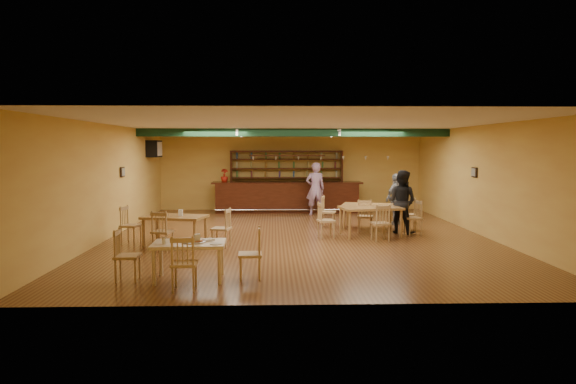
{
  "coord_description": "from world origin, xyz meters",
  "views": [
    {
      "loc": [
        -0.67,
        -13.53,
        2.39
      ],
      "look_at": [
        -0.26,
        0.6,
        1.15
      ],
      "focal_mm": 31.6,
      "sensor_mm": 36.0,
      "label": 1
    }
  ],
  "objects_px": {
    "bar_counter": "(287,197)",
    "dining_table_c": "(175,231)",
    "near_table": "(189,261)",
    "patron_right_a": "(402,202)",
    "patron_bar": "(315,189)",
    "dining_table_b": "(368,216)",
    "dining_table_d": "(370,221)"
  },
  "relations": [
    {
      "from": "dining_table_c",
      "to": "patron_bar",
      "type": "height_order",
      "value": "patron_bar"
    },
    {
      "from": "patron_bar",
      "to": "patron_right_a",
      "type": "relative_size",
      "value": 1.06
    },
    {
      "from": "bar_counter",
      "to": "patron_right_a",
      "type": "distance_m",
      "value": 5.63
    },
    {
      "from": "patron_right_a",
      "to": "patron_bar",
      "type": "bearing_deg",
      "value": -23.25
    },
    {
      "from": "dining_table_c",
      "to": "patron_bar",
      "type": "xyz_separation_m",
      "value": [
        3.89,
        5.53,
        0.57
      ]
    },
    {
      "from": "patron_right_a",
      "to": "bar_counter",
      "type": "bearing_deg",
      "value": -18.46
    },
    {
      "from": "dining_table_d",
      "to": "patron_bar",
      "type": "distance_m",
      "value": 4.51
    },
    {
      "from": "bar_counter",
      "to": "near_table",
      "type": "xyz_separation_m",
      "value": [
        -2.03,
        -9.64,
        -0.22
      ]
    },
    {
      "from": "dining_table_b",
      "to": "patron_bar",
      "type": "distance_m",
      "value": 3.39
    },
    {
      "from": "dining_table_c",
      "to": "patron_right_a",
      "type": "bearing_deg",
      "value": 28.64
    },
    {
      "from": "dining_table_b",
      "to": "near_table",
      "type": "relative_size",
      "value": 1.13
    },
    {
      "from": "dining_table_b",
      "to": "dining_table_c",
      "type": "xyz_separation_m",
      "value": [
        -5.19,
        -2.45,
        0.0
      ]
    },
    {
      "from": "bar_counter",
      "to": "patron_bar",
      "type": "xyz_separation_m",
      "value": [
        0.98,
        -0.83,
        0.37
      ]
    },
    {
      "from": "dining_table_d",
      "to": "near_table",
      "type": "relative_size",
      "value": 1.23
    },
    {
      "from": "near_table",
      "to": "patron_right_a",
      "type": "bearing_deg",
      "value": 41.73
    },
    {
      "from": "dining_table_b",
      "to": "patron_bar",
      "type": "bearing_deg",
      "value": 129.07
    },
    {
      "from": "dining_table_d",
      "to": "dining_table_c",
      "type": "bearing_deg",
      "value": -176.34
    },
    {
      "from": "bar_counter",
      "to": "patron_right_a",
      "type": "relative_size",
      "value": 3.13
    },
    {
      "from": "dining_table_b",
      "to": "dining_table_d",
      "type": "xyz_separation_m",
      "value": [
        -0.16,
        -1.24,
        0.03
      ]
    },
    {
      "from": "near_table",
      "to": "patron_right_a",
      "type": "height_order",
      "value": "patron_right_a"
    },
    {
      "from": "patron_bar",
      "to": "bar_counter",
      "type": "bearing_deg",
      "value": -45.01
    },
    {
      "from": "dining_table_d",
      "to": "patron_bar",
      "type": "xyz_separation_m",
      "value": [
        -1.14,
        4.33,
        0.54
      ]
    },
    {
      "from": "dining_table_b",
      "to": "dining_table_c",
      "type": "distance_m",
      "value": 5.74
    },
    {
      "from": "dining_table_b",
      "to": "near_table",
      "type": "bearing_deg",
      "value": -110.66
    },
    {
      "from": "bar_counter",
      "to": "patron_bar",
      "type": "bearing_deg",
      "value": -40.1
    },
    {
      "from": "bar_counter",
      "to": "dining_table_c",
      "type": "distance_m",
      "value": 6.99
    },
    {
      "from": "dining_table_d",
      "to": "patron_right_a",
      "type": "relative_size",
      "value": 0.9
    },
    {
      "from": "bar_counter",
      "to": "dining_table_d",
      "type": "bearing_deg",
      "value": -67.64
    },
    {
      "from": "dining_table_c",
      "to": "near_table",
      "type": "relative_size",
      "value": 1.14
    },
    {
      "from": "dining_table_b",
      "to": "near_table",
      "type": "distance_m",
      "value": 7.17
    },
    {
      "from": "dining_table_c",
      "to": "bar_counter",
      "type": "bearing_deg",
      "value": 78.64
    },
    {
      "from": "near_table",
      "to": "dining_table_c",
      "type": "bearing_deg",
      "value": 102.78
    }
  ]
}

